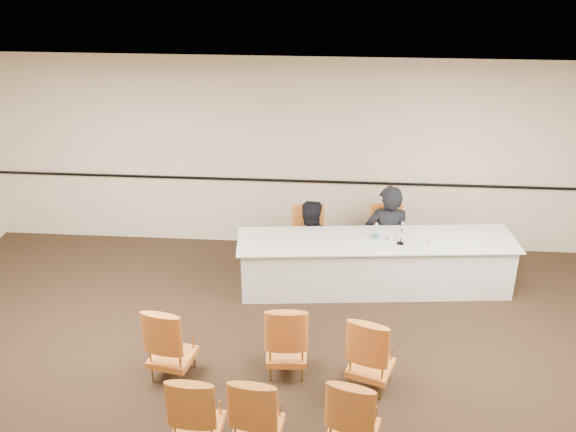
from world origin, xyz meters
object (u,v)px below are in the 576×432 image
object	(u,v)px
aud_chair_front_left	(171,341)
aud_chair_front_mid	(287,338)
panelist_second_chair	(309,240)
aud_chair_back_right	(354,413)
panel_table	(375,264)
panelist_second	(308,250)
aud_chair_front_right	(372,351)
microphone	(401,235)
coffee_cup	(432,241)
drinking_glass	(391,238)
water_bottle	(376,231)
panelist_main_chair	(387,240)
aud_chair_back_left	(197,409)
aud_chair_back_mid	(258,411)
panelist_main	(387,243)

from	to	relation	value
aud_chair_front_left	aud_chair_front_mid	xyz separation A→B (m)	(1.29, 0.16, 0.00)
panelist_second_chair	aud_chair_back_right	bearing A→B (deg)	-86.12
aud_chair_front_mid	panel_table	bearing A→B (deg)	57.36
panelist_second	aud_chair_front_right	bearing A→B (deg)	92.31
microphone	aud_chair_front_right	bearing A→B (deg)	-91.38
coffee_cup	drinking_glass	bearing A→B (deg)	172.01
panelist_second_chair	aud_chair_front_left	distance (m)	2.94
panel_table	water_bottle	world-z (taller)	water_bottle
panel_table	aud_chair_front_mid	xyz separation A→B (m)	(-1.09, -1.94, 0.09)
panel_table	water_bottle	bearing A→B (deg)	165.13
panelist_main_chair	water_bottle	world-z (taller)	water_bottle
microphone	drinking_glass	bearing A→B (deg)	158.49
panel_table	coffee_cup	size ratio (longest dim) A/B	32.83
aud_chair_front_left	aud_chair_back_left	world-z (taller)	same
panelist_second_chair	aud_chair_front_right	bearing A→B (deg)	-78.23
aud_chair_back_mid	coffee_cup	bearing A→B (deg)	62.72
panel_table	aud_chair_back_right	distance (m)	3.13
water_bottle	aud_chair_front_left	xyz separation A→B (m)	(-2.38, -2.10, -0.42)
water_bottle	aud_chair_front_right	xyz separation A→B (m)	(-0.13, -2.12, -0.42)
water_bottle	aud_chair_front_left	size ratio (longest dim) A/B	0.26
panel_table	aud_chair_back_left	world-z (taller)	aud_chair_back_left
aud_chair_front_mid	aud_chair_back_left	bearing A→B (deg)	-125.39
panelist_second	aud_chair_front_left	xyz separation A→B (m)	(-1.43, -2.57, 0.17)
panelist_main_chair	water_bottle	size ratio (longest dim) A/B	3.80
aud_chair_front_left	panelist_second_chair	bearing A→B (deg)	71.86
panelist_main_chair	aud_chair_front_mid	xyz separation A→B (m)	(-1.29, -2.54, 0.00)
panelist_main_chair	drinking_glass	size ratio (longest dim) A/B	9.50
aud_chair_back_mid	panelist_second_chair	bearing A→B (deg)	91.19
microphone	aud_chair_back_right	world-z (taller)	microphone
panel_table	aud_chair_front_left	distance (m)	3.18
drinking_glass	aud_chair_front_right	bearing A→B (deg)	-99.02
microphone	aud_chair_back_mid	xyz separation A→B (m)	(-1.59, -3.05, -0.43)
panelist_second_chair	coffee_cup	bearing A→B (deg)	-24.56
panel_table	aud_chair_back_mid	distance (m)	3.40
aud_chair_back_mid	aud_chair_back_right	world-z (taller)	same
microphone	water_bottle	distance (m)	0.34
panelist_second	aud_chair_front_mid	distance (m)	2.43
aud_chair_front_right	aud_chair_back_mid	bearing A→B (deg)	-118.42
panelist_main	microphone	distance (m)	0.86
panel_table	aud_chair_front_right	size ratio (longest dim) A/B	4.04
drinking_glass	aud_chair_front_mid	xyz separation A→B (m)	(-1.29, -1.92, -0.34)
panelist_main	water_bottle	xyz separation A→B (m)	(-0.21, -0.59, 0.47)
panel_table	coffee_cup	distance (m)	0.87
panelist_second_chair	aud_chair_back_left	size ratio (longest dim) A/B	1.00
panelist_main_chair	aud_chair_front_right	bearing A→B (deg)	-102.89
aud_chair_front_mid	drinking_glass	bearing A→B (deg)	52.84
panel_table	panelist_main_chair	xyz separation A→B (m)	(0.20, 0.59, 0.09)
water_bottle	drinking_glass	size ratio (longest dim) A/B	2.50
panel_table	aud_chair_front_left	world-z (taller)	aud_chair_front_left
panelist_main	drinking_glass	bearing A→B (deg)	87.60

